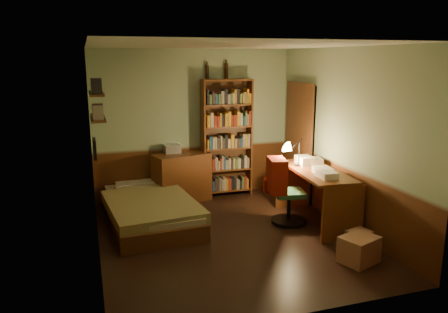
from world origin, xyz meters
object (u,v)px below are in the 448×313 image
object	(u,v)px
bed	(149,200)
desk_lamp	(299,146)
desk	(315,196)
mini_stereo	(172,149)
bookshelf	(227,139)
dresser	(182,177)
cardboard_box_b	(359,238)
cardboard_box_a	(359,249)
office_chair	(289,195)

from	to	relation	value
bed	desk_lamp	size ratio (longest dim) A/B	3.57
desk	bed	bearing A→B (deg)	165.60
mini_stereo	bookshelf	xyz separation A→B (m)	(0.98, -0.04, 0.13)
desk_lamp	dresser	bearing A→B (deg)	126.91
dresser	mini_stereo	distance (m)	0.53
bookshelf	cardboard_box_b	world-z (taller)	bookshelf
desk	cardboard_box_a	distance (m)	1.38
bookshelf	cardboard_box_a	bearing A→B (deg)	-75.68
desk_lamp	bookshelf	bearing A→B (deg)	103.96
office_chair	cardboard_box_b	distance (m)	1.21
cardboard_box_b	mini_stereo	bearing A→B (deg)	126.26
dresser	desk_lamp	world-z (taller)	desk_lamp
office_chair	cardboard_box_a	bearing A→B (deg)	-68.85
bookshelf	office_chair	world-z (taller)	bookshelf
desk	desk_lamp	size ratio (longest dim) A/B	2.50
bed	desk	bearing A→B (deg)	-22.23
dresser	desk	xyz separation A→B (m)	(1.70, -1.62, -0.01)
cardboard_box_a	cardboard_box_b	size ratio (longest dim) A/B	1.47
bed	cardboard_box_b	world-z (taller)	bed
bookshelf	desk	distance (m)	2.01
desk	desk_lamp	xyz separation A→B (m)	(-0.13, 0.32, 0.72)
mini_stereo	bookshelf	world-z (taller)	bookshelf
dresser	desk	distance (m)	2.35
desk_lamp	office_chair	bearing A→B (deg)	-151.70
desk_lamp	cardboard_box_a	size ratio (longest dim) A/B	1.41
mini_stereo	cardboard_box_a	size ratio (longest dim) A/B	0.63
desk_lamp	cardboard_box_b	distance (m)	1.65
dresser	office_chair	world-z (taller)	office_chair
desk_lamp	office_chair	distance (m)	0.76
desk	office_chair	xyz separation A→B (m)	(-0.39, 0.10, 0.04)
cardboard_box_a	bed	bearing A→B (deg)	135.77
office_chair	cardboard_box_a	distance (m)	1.49
mini_stereo	cardboard_box_a	world-z (taller)	mini_stereo
dresser	desk_lamp	xyz separation A→B (m)	(1.56, -1.30, 0.71)
dresser	mini_stereo	world-z (taller)	mini_stereo
mini_stereo	bookshelf	distance (m)	0.99
office_chair	cardboard_box_b	size ratio (longest dim) A/B	3.03
dresser	office_chair	bearing A→B (deg)	-64.10
dresser	bookshelf	world-z (taller)	bookshelf
dresser	desk_lamp	distance (m)	2.15
mini_stereo	cardboard_box_b	size ratio (longest dim) A/B	0.92
dresser	mini_stereo	bearing A→B (deg)	122.15
bed	cardboard_box_b	xyz separation A→B (m)	(2.51, -1.77, -0.22)
bookshelf	desk	bearing A→B (deg)	-62.26
dresser	mini_stereo	size ratio (longest dim) A/B	3.45
bed	mini_stereo	bearing A→B (deg)	56.45
bookshelf	desk	size ratio (longest dim) A/B	1.36
dresser	cardboard_box_b	distance (m)	3.17
desk_lamp	cardboard_box_b	size ratio (longest dim) A/B	2.07
office_chair	desk	bearing A→B (deg)	-2.49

